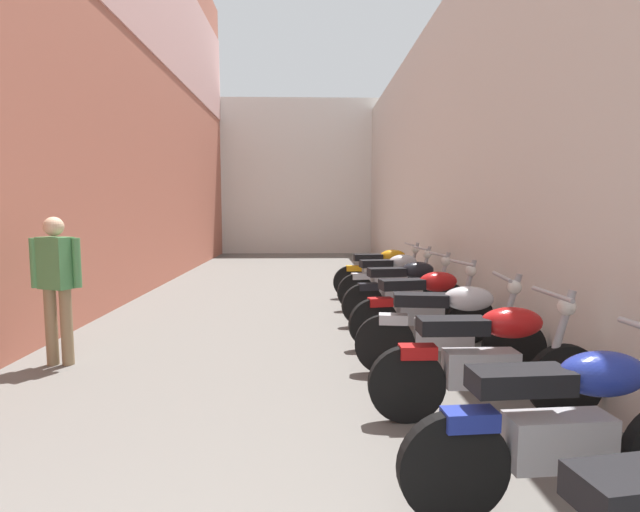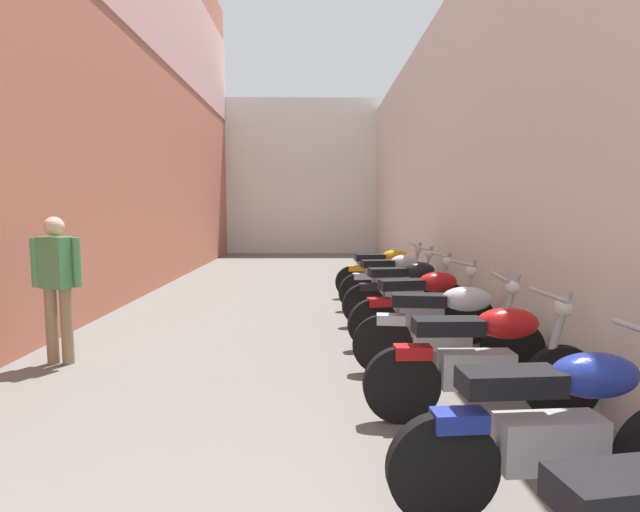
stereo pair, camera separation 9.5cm
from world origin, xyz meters
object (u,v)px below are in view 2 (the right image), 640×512
motorcycle_third (484,359)px  motorcycle_sixth (407,290)px  pedestrian_further_down (57,279)px  motorcycle_eighth (386,271)px  motorcycle_fourth (448,327)px  motorcycle_seventh (394,279)px  motorcycle_second (561,427)px  motorcycle_fifth (424,305)px

motorcycle_third → motorcycle_sixth: size_ratio=1.01×
motorcycle_third → pedestrian_further_down: size_ratio=1.18×
motorcycle_eighth → motorcycle_sixth: bearing=-90.0°
motorcycle_fourth → motorcycle_sixth: 2.15m
motorcycle_seventh → motorcycle_eighth: bearing=90.0°
motorcycle_eighth → pedestrian_further_down: pedestrian_further_down is taller
motorcycle_seventh → pedestrian_further_down: 4.91m
motorcycle_second → motorcycle_sixth: (-0.00, 4.32, 0.00)m
pedestrian_further_down → motorcycle_eighth: bearing=43.0°
motorcycle_second → pedestrian_further_down: pedestrian_further_down is taller
motorcycle_fifth → motorcycle_seventh: bearing=90.0°
motorcycle_fourth → motorcycle_fifth: same height
motorcycle_seventh → motorcycle_second: bearing=-90.0°
motorcycle_fifth → motorcycle_third: bearing=-90.0°
motorcycle_third → motorcycle_sixth: (-0.00, 3.16, 0.00)m
motorcycle_third → pedestrian_further_down: 4.30m
motorcycle_seventh → pedestrian_further_down: (-4.03, -2.77, 0.42)m
motorcycle_third → motorcycle_eighth: size_ratio=1.00×
motorcycle_eighth → motorcycle_second: bearing=-90.0°
motorcycle_second → motorcycle_sixth: size_ratio=1.01×
motorcycle_second → pedestrian_further_down: bearing=147.0°
motorcycle_third → motorcycle_fourth: (-0.00, 1.01, 0.00)m
motorcycle_second → motorcycle_third: 1.16m
pedestrian_further_down → motorcycle_sixth: bearing=23.0°
motorcycle_second → motorcycle_third: bearing=90.0°
motorcycle_sixth → motorcycle_eighth: (0.00, 2.05, 0.00)m
motorcycle_third → pedestrian_further_down: bearing=160.2°
motorcycle_second → motorcycle_third: size_ratio=1.00×
motorcycle_fifth → motorcycle_second: bearing=-90.0°
motorcycle_sixth → pedestrian_further_down: (-4.03, -1.71, 0.42)m
motorcycle_sixth → pedestrian_further_down: 4.40m
motorcycle_sixth → pedestrian_further_down: pedestrian_further_down is taller
motorcycle_fourth → motorcycle_sixth: same height
motorcycle_second → motorcycle_seventh: bearing=90.0°
motorcycle_fifth → motorcycle_eighth: 3.15m
motorcycle_second → motorcycle_eighth: 6.37m
motorcycle_sixth → motorcycle_seventh: size_ratio=1.00×
motorcycle_third → motorcycle_fourth: bearing=90.0°
motorcycle_sixth → motorcycle_eighth: size_ratio=0.99×
motorcycle_eighth → motorcycle_fourth: bearing=-90.0°
motorcycle_second → motorcycle_fourth: same height
motorcycle_fourth → motorcycle_eighth: size_ratio=1.00×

